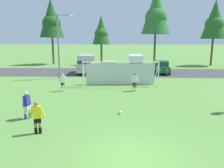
% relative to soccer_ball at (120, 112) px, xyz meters
% --- Properties ---
extents(ground_plane, '(400.00, 400.00, 0.00)m').
position_rel_soccer_ball_xyz_m(ground_plane, '(0.50, 9.94, -0.11)').
color(ground_plane, '#598C3D').
extents(parking_lot_strip, '(52.00, 8.40, 0.01)m').
position_rel_soccer_ball_xyz_m(parking_lot_strip, '(0.50, 17.69, -0.11)').
color(parking_lot_strip, '#3D3D3F').
rests_on(parking_lot_strip, ground).
extents(soccer_ball, '(0.22, 0.22, 0.22)m').
position_rel_soccer_ball_xyz_m(soccer_ball, '(0.00, 0.00, 0.00)').
color(soccer_ball, white).
rests_on(soccer_ball, ground).
extents(soccer_goal, '(7.51, 2.34, 2.57)m').
position_rel_soccer_ball_xyz_m(soccer_goal, '(-0.08, 8.76, 1.18)').
color(soccer_goal, white).
rests_on(soccer_goal, ground).
extents(referee, '(0.73, 0.37, 1.64)m').
position_rel_soccer_ball_xyz_m(referee, '(-4.01, -3.08, 0.71)').
color(referee, '#936B4C').
rests_on(referee, ground).
extents(player_midfield_center, '(0.34, 0.73, 1.64)m').
position_rel_soccer_ball_xyz_m(player_midfield_center, '(-5.39, -1.10, 0.71)').
color(player_midfield_center, beige).
rests_on(player_midfield_center, ground).
extents(player_defender_far, '(0.72, 0.30, 1.64)m').
position_rel_soccer_ball_xyz_m(player_defender_far, '(1.23, 6.29, 0.71)').
color(player_defender_far, brown).
rests_on(player_defender_far, ground).
extents(player_winger_left, '(0.72, 0.39, 1.64)m').
position_rel_soccer_ball_xyz_m(player_winger_left, '(-5.20, 5.93, 0.71)').
color(player_winger_left, tan).
rests_on(player_winger_left, ground).
extents(parked_car_slot_far_left, '(2.24, 4.82, 2.52)m').
position_rel_soccer_ball_xyz_m(parked_car_slot_far_left, '(-4.86, 16.79, 1.23)').
color(parked_car_slot_far_left, '#B2B2BC').
rests_on(parked_car_slot_far_left, ground).
extents(parked_car_slot_left, '(2.07, 4.22, 1.72)m').
position_rel_soccer_ball_xyz_m(parked_car_slot_left, '(-1.67, 16.76, 0.77)').
color(parked_car_slot_left, tan).
rests_on(parked_car_slot_left, ground).
extents(parked_car_slot_center_left, '(2.25, 4.83, 2.52)m').
position_rel_soccer_ball_xyz_m(parked_car_slot_center_left, '(1.90, 16.74, 1.23)').
color(parked_car_slot_center_left, silver).
rests_on(parked_car_slot_center_left, ground).
extents(parked_car_slot_center, '(2.25, 4.31, 1.72)m').
position_rel_soccer_ball_xyz_m(parked_car_slot_center, '(5.49, 17.06, 0.77)').
color(parked_car_slot_center, '#194C2D').
rests_on(parked_car_slot_center, ground).
extents(tree_left_edge, '(4.48, 4.48, 11.96)m').
position_rel_soccer_ball_xyz_m(tree_left_edge, '(-12.99, 27.92, 8.12)').
color(tree_left_edge, brown).
rests_on(tree_left_edge, ground).
extents(tree_mid_left, '(3.34, 3.34, 8.91)m').
position_rel_soccer_ball_xyz_m(tree_mid_left, '(-3.82, 27.90, 6.01)').
color(tree_mid_left, brown).
rests_on(tree_mid_left, ground).
extents(tree_center_back, '(4.99, 4.99, 13.32)m').
position_rel_soccer_ball_xyz_m(tree_center_back, '(5.82, 26.50, 9.06)').
color(tree_center_back, brown).
rests_on(tree_center_back, ground).
extents(tree_mid_right, '(4.26, 4.26, 11.35)m').
position_rel_soccer_ball_xyz_m(tree_mid_right, '(16.06, 27.08, 7.69)').
color(tree_mid_right, brown).
rests_on(tree_mid_right, ground).
extents(street_lamp, '(2.00, 0.32, 7.42)m').
position_rel_soccer_ball_xyz_m(street_lamp, '(-7.23, 12.60, 3.74)').
color(street_lamp, slate).
rests_on(street_lamp, ground).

